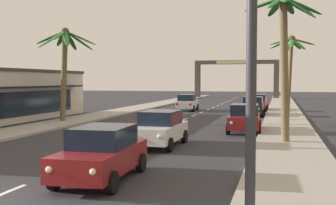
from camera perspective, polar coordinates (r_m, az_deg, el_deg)
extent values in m
cube|color=#9E998E|center=(28.94, 15.80, -3.13)|extent=(3.20, 110.00, 0.14)
cube|color=#9E998E|center=(32.64, -12.77, -2.41)|extent=(3.20, 110.00, 0.14)
cube|color=silver|center=(12.64, -21.45, -11.44)|extent=(0.16, 2.00, 0.01)
cube|color=silver|center=(15.79, -13.14, -8.42)|extent=(0.16, 2.00, 0.01)
cube|color=silver|center=(19.19, -7.76, -6.34)|extent=(0.16, 2.00, 0.01)
cube|color=silver|center=(22.71, -4.04, -4.86)|extent=(0.16, 2.00, 0.01)
cube|color=silver|center=(26.32, -1.35, -3.77)|extent=(0.16, 2.00, 0.01)
cube|color=silver|center=(29.97, 0.69, -2.94)|extent=(0.16, 2.00, 0.01)
cube|color=silver|center=(33.67, 2.28, -2.28)|extent=(0.16, 2.00, 0.01)
cube|color=silver|center=(37.38, 3.56, -1.76)|extent=(0.16, 2.00, 0.01)
cube|color=silver|center=(41.12, 4.60, -1.33)|extent=(0.16, 2.00, 0.01)
cube|color=silver|center=(44.86, 5.47, -0.97)|extent=(0.16, 2.00, 0.01)
cube|color=silver|center=(48.62, 6.20, -0.67)|extent=(0.16, 2.00, 0.01)
cube|color=silver|center=(52.38, 6.83, -0.41)|extent=(0.16, 2.00, 0.01)
cube|color=silver|center=(56.16, 7.38, -0.18)|extent=(0.16, 2.00, 0.01)
cube|color=silver|center=(59.93, 7.85, 0.02)|extent=(0.16, 2.00, 0.01)
cube|color=silver|center=(63.71, 8.27, 0.19)|extent=(0.16, 2.00, 0.01)
cube|color=silver|center=(67.50, 8.64, 0.34)|extent=(0.16, 2.00, 0.01)
cube|color=silver|center=(71.29, 8.98, 0.48)|extent=(0.16, 2.00, 0.01)
cube|color=silver|center=(75.08, 9.28, 0.61)|extent=(0.16, 2.00, 0.01)
cube|color=silver|center=(78.87, 9.55, 0.72)|extent=(0.16, 2.00, 0.01)
cylinder|color=#2D2D33|center=(8.85, 11.29, 6.45)|extent=(0.22, 0.22, 7.31)
cube|color=maroon|center=(13.32, -9.04, -7.56)|extent=(1.93, 4.37, 0.72)
cube|color=black|center=(13.35, -8.83, -4.57)|extent=(1.69, 2.26, 0.64)
cylinder|color=black|center=(11.80, -7.64, -10.72)|extent=(0.25, 0.65, 0.64)
cylinder|color=black|center=(12.48, -15.21, -10.03)|extent=(0.25, 0.65, 0.64)
cylinder|color=black|center=(14.43, -3.71, -8.16)|extent=(0.25, 0.65, 0.64)
cylinder|color=black|center=(15.00, -10.11, -7.77)|extent=(0.25, 0.65, 0.64)
sphere|color=#F9EFC6|center=(11.10, -10.20, -9.28)|extent=(0.18, 0.18, 0.18)
sphere|color=#F9EFC6|center=(11.63, -15.91, -8.78)|extent=(0.18, 0.18, 0.18)
cube|color=red|center=(15.11, -3.67, -5.88)|extent=(0.24, 0.07, 0.20)
cube|color=red|center=(15.52, -8.37, -5.67)|extent=(0.24, 0.07, 0.20)
cube|color=silver|center=(19.82, -1.13, -4.04)|extent=(1.80, 4.32, 0.72)
cube|color=black|center=(19.89, -1.01, -2.04)|extent=(1.62, 2.21, 0.64)
cylinder|color=black|center=(18.28, 0.21, -5.78)|extent=(0.23, 0.64, 0.64)
cylinder|color=black|center=(18.80, -4.90, -5.54)|extent=(0.23, 0.64, 0.64)
cylinder|color=black|center=(21.01, 2.24, -4.63)|extent=(0.23, 0.64, 0.64)
cylinder|color=black|center=(21.46, -2.26, -4.47)|extent=(0.23, 0.64, 0.64)
sphere|color=#F9EFC6|center=(17.57, -1.20, -4.69)|extent=(0.18, 0.18, 0.18)
sphere|color=#F9EFC6|center=(17.96, -5.01, -4.53)|extent=(0.18, 0.18, 0.18)
cube|color=red|center=(21.72, 2.16, -3.16)|extent=(0.24, 0.06, 0.20)
cube|color=red|center=(22.05, -1.18, -3.06)|extent=(0.24, 0.06, 0.20)
cube|color=silver|center=(43.15, 2.62, -0.22)|extent=(2.00, 4.39, 0.72)
cube|color=black|center=(42.97, 2.59, 0.68)|extent=(1.72, 2.29, 0.64)
cylinder|color=black|center=(44.71, 1.81, -0.57)|extent=(0.26, 0.65, 0.64)
cylinder|color=black|center=(44.45, 4.00, -0.59)|extent=(0.26, 0.65, 0.64)
cylinder|color=black|center=(41.92, 1.15, -0.80)|extent=(0.26, 0.65, 0.64)
cylinder|color=black|center=(41.64, 3.48, -0.83)|extent=(0.26, 0.65, 0.64)
sphere|color=#B2B2AD|center=(45.39, 2.28, 0.04)|extent=(0.18, 0.18, 0.18)
sphere|color=#B2B2AD|center=(45.20, 3.83, 0.03)|extent=(0.18, 0.18, 0.18)
cube|color=red|center=(41.13, 1.24, -0.23)|extent=(0.24, 0.07, 0.20)
cube|color=red|center=(40.91, 3.06, -0.26)|extent=(0.24, 0.07, 0.20)
cube|color=black|center=(37.63, 11.48, -0.75)|extent=(1.78, 4.31, 0.72)
cube|color=black|center=(37.74, 11.51, 0.29)|extent=(1.61, 2.21, 0.64)
cylinder|color=black|center=(36.19, 12.70, -1.48)|extent=(0.22, 0.64, 0.64)
cylinder|color=black|center=(36.31, 9.98, -1.44)|extent=(0.22, 0.64, 0.64)
cylinder|color=black|center=(39.02, 12.88, -1.16)|extent=(0.22, 0.64, 0.64)
cylinder|color=black|center=(39.13, 10.35, -1.13)|extent=(0.22, 0.64, 0.64)
sphere|color=#B2B2AD|center=(35.43, 12.26, -0.86)|extent=(0.18, 0.18, 0.18)
sphere|color=#B2B2AD|center=(35.51, 10.26, -0.83)|extent=(0.18, 0.18, 0.18)
cube|color=red|center=(39.74, 12.63, -0.42)|extent=(0.24, 0.06, 0.20)
cube|color=red|center=(39.82, 10.74, -0.39)|extent=(0.24, 0.06, 0.20)
cube|color=red|center=(43.87, 12.10, -0.23)|extent=(1.89, 4.35, 0.72)
cube|color=black|center=(43.99, 12.12, 0.67)|extent=(1.67, 2.25, 0.64)
cylinder|color=black|center=(42.42, 13.10, -0.84)|extent=(0.24, 0.65, 0.64)
cylinder|color=black|center=(42.56, 10.78, -0.80)|extent=(0.24, 0.65, 0.64)
cylinder|color=black|center=(45.25, 13.32, -0.60)|extent=(0.24, 0.65, 0.64)
cylinder|color=black|center=(45.38, 11.15, -0.57)|extent=(0.24, 0.65, 0.64)
sphere|color=#B2B2AD|center=(41.66, 12.71, -0.29)|extent=(0.18, 0.18, 0.18)
sphere|color=#B2B2AD|center=(41.76, 11.01, -0.27)|extent=(0.18, 0.18, 0.18)
cube|color=red|center=(45.97, 13.13, 0.03)|extent=(0.24, 0.07, 0.20)
cube|color=red|center=(46.07, 11.49, 0.05)|extent=(0.24, 0.07, 0.20)
cube|color=maroon|center=(25.67, 10.37, -2.47)|extent=(1.93, 4.37, 0.72)
cube|color=black|center=(25.76, 10.40, -0.94)|extent=(1.69, 2.26, 0.64)
cylinder|color=black|center=(24.28, 12.27, -3.66)|extent=(0.25, 0.65, 0.64)
cylinder|color=black|center=(24.35, 8.20, -3.60)|extent=(0.25, 0.65, 0.64)
cylinder|color=black|center=(27.10, 12.30, -2.97)|extent=(0.25, 0.65, 0.64)
cylinder|color=black|center=(27.16, 8.66, -2.92)|extent=(0.25, 0.65, 0.64)
sphere|color=#B2B2AD|center=(23.49, 11.68, -2.80)|extent=(0.18, 0.18, 0.18)
sphere|color=#B2B2AD|center=(23.54, 8.65, -2.76)|extent=(0.18, 0.18, 0.18)
cube|color=red|center=(27.79, 11.90, -1.87)|extent=(0.24, 0.07, 0.20)
cube|color=red|center=(27.84, 9.19, -1.83)|extent=(0.24, 0.07, 0.20)
cylinder|color=brown|center=(31.92, -13.98, 3.31)|extent=(0.71, 0.41, 6.66)
ellipsoid|color=#2D702D|center=(31.70, -11.80, 8.59)|extent=(2.39, 0.90, 1.17)
ellipsoid|color=#2D702D|center=(32.31, -11.98, 8.22)|extent=(1.84, 1.86, 1.46)
ellipsoid|color=#2D702D|center=(33.00, -13.09, 8.17)|extent=(0.66, 2.29, 1.37)
ellipsoid|color=#2D702D|center=(33.13, -14.33, 8.41)|extent=(1.93, 2.02, 1.07)
ellipsoid|color=#2D702D|center=(32.53, -15.70, 8.51)|extent=(2.42, 0.53, 1.05)
ellipsoid|color=#2D702D|center=(31.52, -15.55, 8.29)|extent=(1.57, 2.05, 1.47)
ellipsoid|color=#2D702D|center=(30.91, -14.59, 8.84)|extent=(0.74, 2.44, 1.02)
ellipsoid|color=#2D702D|center=(30.91, -13.67, 8.49)|extent=(1.55, 2.11, 1.40)
sphere|color=#4C4223|center=(32.05, -13.83, 9.35)|extent=(0.60, 0.60, 0.60)
cylinder|color=brown|center=(21.16, 15.54, 3.97)|extent=(0.60, 0.39, 7.02)
ellipsoid|color=#236028|center=(21.68, 17.85, 12.38)|extent=(1.98, 0.82, 0.96)
ellipsoid|color=#236028|center=(22.08, 17.32, 12.34)|extent=(1.77, 1.57, 0.87)
ellipsoid|color=#236028|center=(22.43, 16.04, 12.48)|extent=(0.92, 2.06, 0.66)
ellipsoid|color=#236028|center=(22.37, 14.43, 12.42)|extent=(1.10, 2.01, 0.75)
ellipsoid|color=#236028|center=(21.84, 12.85, 12.87)|extent=(2.05, 1.08, 0.60)
ellipsoid|color=#236028|center=(21.07, 12.95, 12.90)|extent=(1.96, 1.20, 0.84)
ellipsoid|color=#236028|center=(20.57, 14.49, 13.03)|extent=(1.03, 1.98, 0.90)
ellipsoid|color=#236028|center=(20.50, 15.53, 13.35)|extent=(0.49, 2.03, 0.70)
ellipsoid|color=#236028|center=(21.01, 17.41, 12.25)|extent=(1.73, 1.26, 1.27)
cylinder|color=brown|center=(33.28, 16.19, 2.86)|extent=(0.51, 0.29, 6.19)
ellipsoid|color=#2D702D|center=(33.54, 17.93, 7.87)|extent=(1.79, 0.60, 0.64)
ellipsoid|color=#2D702D|center=(34.15, 17.03, 7.62)|extent=(1.10, 1.70, 0.84)
ellipsoid|color=#2D702D|center=(34.16, 16.36, 7.47)|extent=(0.48, 1.63, 1.02)
ellipsoid|color=#2D702D|center=(33.59, 15.08, 7.73)|extent=(1.74, 0.79, 0.83)
ellipsoid|color=#2D702D|center=(33.11, 15.07, 7.99)|extent=(1.79, 0.98, 0.62)
ellipsoid|color=#2D702D|center=(32.60, 16.47, 7.80)|extent=(0.44, 1.68, 0.90)
ellipsoid|color=#2D702D|center=(32.83, 17.33, 7.60)|extent=(1.31, 1.48, 1.07)
sphere|color=#4C4223|center=(33.43, 16.47, 8.25)|extent=(0.60, 0.60, 0.60)
cube|color=black|center=(29.74, -21.85, 1.87)|extent=(1.00, 21.95, 0.12)
cube|color=#423D38|center=(75.35, 4.05, 2.91)|extent=(0.90, 0.90, 5.96)
cube|color=#423D38|center=(74.01, 14.54, 2.82)|extent=(0.90, 0.90, 5.96)
cube|color=#423D38|center=(74.43, 9.27, 5.44)|extent=(14.60, 0.60, 0.70)
cube|color=tan|center=(74.11, 9.24, 5.45)|extent=(6.85, 0.08, 0.56)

